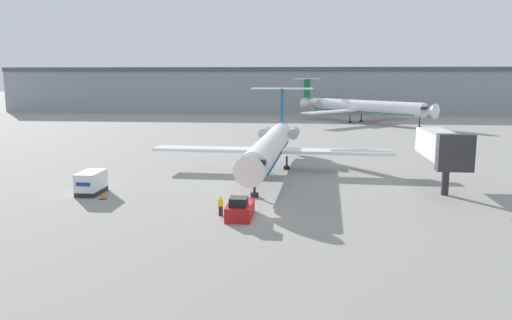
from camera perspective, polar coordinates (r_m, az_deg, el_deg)
The scene contains 9 objects.
ground_plane at distance 40.54m, azimuth -1.42°, elevation -6.69°, with size 600.00×600.00×0.00m, color gray.
terminal_building at distance 158.74m, azimuth 3.90°, elevation 8.02°, with size 180.00×16.80×13.89m.
airplane_main at distance 60.19m, azimuth 1.70°, elevation 1.68°, with size 29.12×32.83×9.60m.
pushback_tug at distance 40.70m, azimuth -1.84°, elevation -5.61°, with size 2.00×4.11×1.87m.
luggage_cart at distance 51.13m, azimuth -18.32°, elevation -2.48°, with size 1.94×3.61×2.18m.
worker_near_tug at distance 41.21m, azimuth -4.06°, elevation -5.21°, with size 0.40×0.24×1.64m.
traffic_cone_left at distance 48.77m, azimuth -17.09°, elevation -3.95°, with size 0.62×0.62×0.62m.
airplane_parked_far_left at distance 124.86m, azimuth 11.78°, elevation 5.96°, with size 32.25×31.56×10.63m.
jet_bridge at distance 52.78m, azimuth 20.46°, elevation 1.46°, with size 3.20×10.95×6.19m.
Camera 1 is at (4.78, -38.61, 11.39)m, focal length 35.00 mm.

